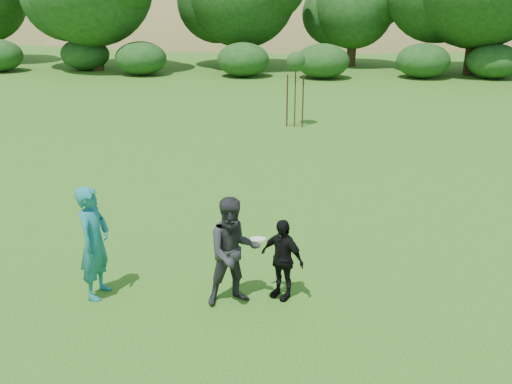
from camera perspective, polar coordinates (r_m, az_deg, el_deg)
ground at (r=9.84m, az=-2.15°, el=-12.10°), size 120.00×120.00×0.00m
player_teal at (r=10.30m, az=-15.87°, el=-4.88°), size 0.55×0.78×2.05m
player_grey at (r=9.73m, az=-2.26°, el=-5.97°), size 1.16×1.05×1.94m
player_black at (r=9.99m, az=2.61°, el=-6.69°), size 0.93×0.76×1.48m
frisbee at (r=9.39m, az=0.22°, el=-4.71°), size 0.27×0.27×0.08m
sapling at (r=21.84m, az=4.01°, el=12.72°), size 0.70×0.70×2.85m
hillside at (r=78.59m, az=5.39°, el=7.50°), size 150.00×72.00×52.00m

